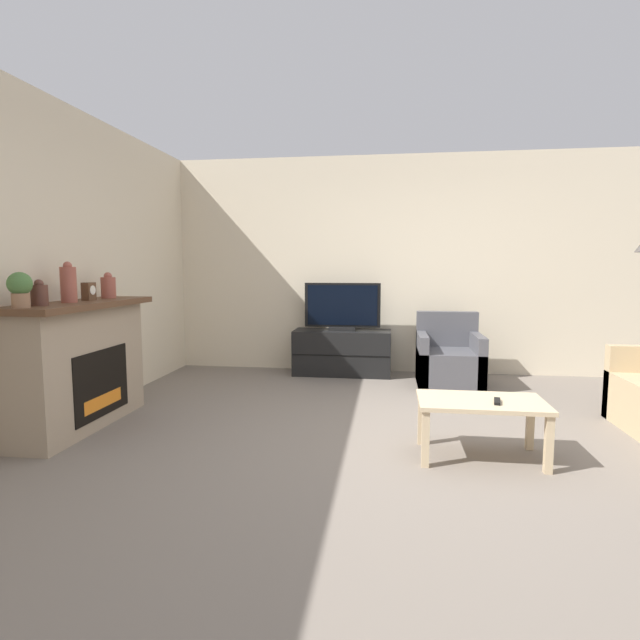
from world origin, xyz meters
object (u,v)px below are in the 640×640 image
(tv_stand, at_px, (342,352))
(remote, at_px, (497,401))
(mantel_vase_centre_left, at_px, (68,283))
(armchair, at_px, (449,361))
(coffee_table, at_px, (481,408))
(fireplace, at_px, (80,364))
(mantel_vase_left, at_px, (39,294))
(mantel_vase_right, at_px, (108,286))
(mantel_clock, at_px, (89,291))
(potted_plant, at_px, (20,288))
(tv, at_px, (342,308))

(tv_stand, xyz_separation_m, remote, (1.30, -2.64, 0.15))
(mantel_vase_centre_left, relative_size, armchair, 0.40)
(armchair, height_order, coffee_table, armchair)
(mantel_vase_centre_left, distance_m, remote, 3.33)
(fireplace, distance_m, mantel_vase_left, 0.75)
(mantel_vase_right, distance_m, mantel_clock, 0.30)
(fireplace, xyz_separation_m, mantel_vase_left, (0.02, -0.45, 0.60))
(fireplace, relative_size, armchair, 1.85)
(mantel_clock, distance_m, potted_plant, 0.79)
(mantel_vase_right, bearing_deg, potted_plant, -90.00)
(mantel_clock, relative_size, remote, 0.97)
(tv, bearing_deg, tv_stand, 90.00)
(coffee_table, bearing_deg, mantel_vase_centre_left, 177.62)
(fireplace, relative_size, remote, 9.65)
(mantel_vase_centre_left, height_order, coffee_table, mantel_vase_centre_left)
(mantel_vase_centre_left, bearing_deg, potted_plant, -90.00)
(fireplace, relative_size, tv_stand, 1.26)
(mantel_vase_right, xyz_separation_m, tv, (1.94, 1.88, -0.33))
(potted_plant, distance_m, coffee_table, 3.27)
(mantel_vase_right, bearing_deg, mantel_vase_left, -90.00)
(tv, distance_m, remote, 2.96)
(mantel_vase_centre_left, distance_m, mantel_clock, 0.27)
(mantel_vase_left, relative_size, potted_plant, 0.78)
(mantel_vase_left, bearing_deg, mantel_vase_centre_left, 90.00)
(tv, height_order, remote, tv)
(mantel_clock, height_order, tv_stand, mantel_clock)
(mantel_vase_centre_left, bearing_deg, coffee_table, -2.38)
(fireplace, xyz_separation_m, mantel_clock, (0.02, 0.15, 0.59))
(mantel_vase_left, distance_m, coffee_table, 3.24)
(tv_stand, bearing_deg, coffee_table, -64.90)
(mantel_vase_left, relative_size, mantel_clock, 1.27)
(tv, xyz_separation_m, armchair, (1.24, -0.37, -0.55))
(mantel_vase_right, xyz_separation_m, coffee_table, (3.14, -0.69, -0.80))
(mantel_vase_centre_left, bearing_deg, tv, 51.62)
(tv, bearing_deg, mantel_vase_centre_left, -128.38)
(mantel_vase_left, bearing_deg, tv_stand, 55.17)
(mantel_vase_left, bearing_deg, mantel_vase_right, 90.00)
(fireplace, relative_size, tv, 1.61)
(coffee_table, distance_m, remote, 0.13)
(potted_plant, xyz_separation_m, remote, (3.23, 0.33, -0.76))
(armchair, bearing_deg, mantel_vase_left, -142.79)
(mantel_vase_centre_left, relative_size, potted_plant, 1.31)
(mantel_vase_left, xyz_separation_m, remote, (3.23, 0.15, -0.71))
(potted_plant, distance_m, remote, 3.34)
(tv_stand, height_order, coffee_table, tv_stand)
(fireplace, xyz_separation_m, remote, (3.25, -0.30, -0.11))
(mantel_clock, distance_m, tv, 2.93)
(mantel_clock, bearing_deg, tv, 48.44)
(mantel_clock, xyz_separation_m, tv_stand, (1.93, 2.18, -0.85))
(tv_stand, bearing_deg, mantel_clock, -131.53)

